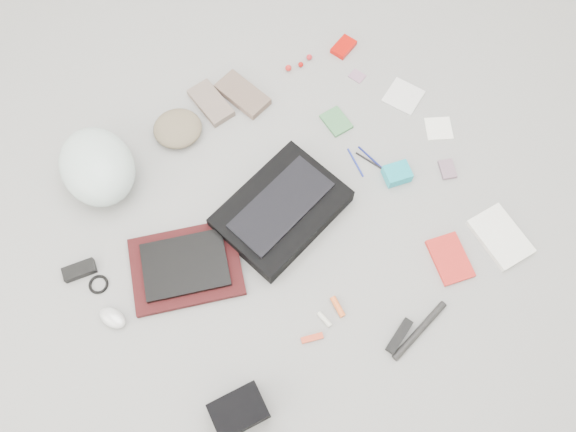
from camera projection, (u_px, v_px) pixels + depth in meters
ground_plane at (288, 221)px, 2.12m from camera, size 4.00×4.00×0.00m
messenger_bag at (281, 210)px, 2.10m from camera, size 0.52×0.42×0.08m
bag_flap at (281, 205)px, 2.06m from camera, size 0.42×0.26×0.01m
laptop_sleeve at (186, 267)px, 2.04m from camera, size 0.47×0.42×0.03m
laptop at (185, 265)px, 2.01m from camera, size 0.36×0.31×0.02m
bike_helmet at (97, 167)px, 2.10m from camera, size 0.29×0.36×0.20m
beanie at (178, 128)px, 2.24m from camera, size 0.25×0.25×0.07m
mitten_left at (211, 103)px, 2.31m from camera, size 0.11×0.21×0.03m
mitten_right at (243, 94)px, 2.32m from camera, size 0.16×0.24×0.03m
power_brick at (79, 270)px, 2.03m from camera, size 0.12×0.08×0.03m
cable_coil at (99, 284)px, 2.02m from camera, size 0.07×0.07×0.01m
mouse at (113, 318)px, 1.96m from camera, size 0.10×0.12×0.04m
camera_bag at (239, 411)px, 1.80m from camera, size 0.18×0.14×0.11m
multitool at (312, 338)px, 1.94m from camera, size 0.08×0.05×0.01m
toiletry_tube_white at (324, 319)px, 1.97m from camera, size 0.02×0.06×0.02m
toiletry_tube_orange at (338, 307)px, 1.98m from camera, size 0.03×0.08×0.02m
u_lock at (399, 336)px, 1.94m from camera, size 0.14×0.08×0.03m
bike_pump at (420, 330)px, 1.95m from camera, size 0.27×0.08×0.03m
book_red at (450, 259)px, 2.05m from camera, size 0.16×0.21×0.02m
book_white at (500, 237)px, 2.08m from camera, size 0.16×0.23×0.02m
notepad at (336, 121)px, 2.28m from camera, size 0.09×0.12×0.01m
pen_blue at (355, 163)px, 2.21m from camera, size 0.03×0.13×0.01m
pen_black at (370, 161)px, 2.21m from camera, size 0.05×0.13×0.01m
pen_navy at (370, 157)px, 2.22m from camera, size 0.03×0.13×0.01m
accordion_wallet at (397, 174)px, 2.17m from camera, size 0.12×0.10×0.05m
card_deck at (447, 169)px, 2.20m from camera, size 0.08×0.10×0.02m
napkin_top at (403, 96)px, 2.33m from camera, size 0.18×0.18×0.01m
napkin_bottom at (439, 128)px, 2.27m from camera, size 0.14×0.14×0.01m
lollipop_a at (288, 68)px, 2.38m from camera, size 0.03×0.03×0.03m
lollipop_b at (301, 64)px, 2.39m from camera, size 0.03×0.03×0.02m
lollipop_c at (309, 57)px, 2.40m from camera, size 0.03×0.03×0.02m
altoids_tin at (344, 47)px, 2.42m from camera, size 0.12×0.10×0.02m
stamp_sheet at (357, 76)px, 2.37m from camera, size 0.07×0.07×0.00m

